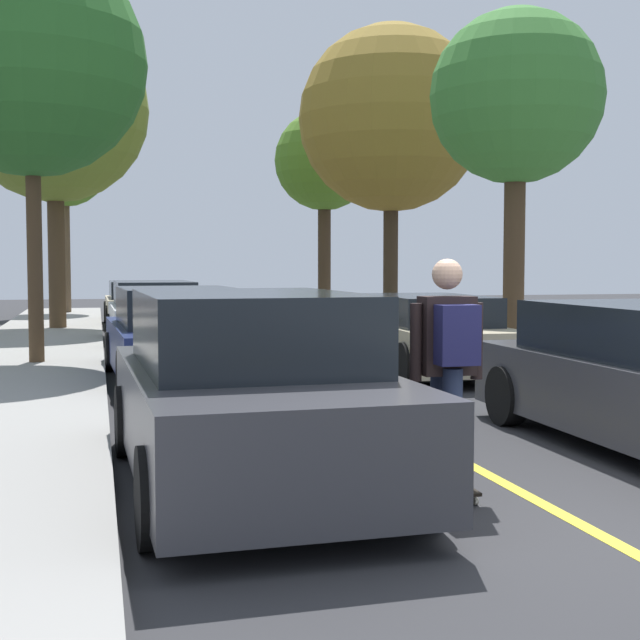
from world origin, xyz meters
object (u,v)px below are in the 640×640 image
parked_car_left_farthest (139,303)px  parked_car_left_nearest (250,393)px  parked_car_left_far (154,314)px  street_tree_left_near (54,109)px  skateboarder (448,356)px  street_tree_left_nearest (31,62)px  parked_car_right_near (430,335)px  parked_car_left_near (178,336)px  street_tree_right_near (391,119)px  street_tree_right_far (324,162)px  street_tree_right_nearest (516,99)px  street_tree_left_far (65,164)px  skateboard (445,482)px

parked_car_left_farthest → parked_car_left_nearest: bearing=-90.0°
parked_car_left_nearest → parked_car_left_far: size_ratio=0.99×
street_tree_left_near → parked_car_left_far: bearing=-64.1°
parked_car_left_nearest → skateboarder: 1.57m
street_tree_left_nearest → parked_car_right_near: bearing=-19.0°
parked_car_left_farthest → skateboarder: skateboarder is taller
parked_car_left_near → parked_car_left_farthest: size_ratio=1.08×
street_tree_left_nearest → skateboarder: (3.51, -8.93, -3.93)m
parked_car_right_near → street_tree_right_near: size_ratio=0.55×
parked_car_left_nearest → street_tree_left_near: street_tree_left_near is taller
street_tree_left_nearest → parked_car_left_farthest: bearing=78.4°
street_tree_right_far → street_tree_left_nearest: bearing=-122.6°
parked_car_left_near → street_tree_left_near: size_ratio=0.59×
parked_car_left_near → street_tree_right_nearest: street_tree_right_nearest is taller
parked_car_left_near → parked_car_left_farthest: 12.33m
parked_car_left_far → parked_car_right_near: size_ratio=1.02×
street_tree_right_near → parked_car_left_near: bearing=-126.8°
street_tree_left_far → skateboard: bearing=-81.8°
street_tree_left_near → street_tree_right_far: 9.46m
street_tree_right_nearest → skateboarder: (-4.66, -8.23, -3.58)m
street_tree_left_far → street_tree_right_far: street_tree_right_far is taller
parked_car_right_near → street_tree_left_nearest: size_ratio=0.62×
parked_car_right_near → street_tree_right_far: street_tree_right_far is taller
street_tree_left_near → parked_car_left_near: bearing=-78.0°
parked_car_left_near → street_tree_left_nearest: size_ratio=0.69×
street_tree_left_far → skateboarder: size_ratio=3.78×
street_tree_right_nearest → street_tree_right_near: street_tree_right_near is taller
parked_car_left_nearest → skateboarder: size_ratio=2.49×
street_tree_right_near → street_tree_left_nearest: bearing=-143.3°
parked_car_left_farthest → skateboard: size_ratio=5.07×
parked_car_right_near → parked_car_left_far: bearing=124.4°
parked_car_left_nearest → street_tree_left_nearest: street_tree_left_nearest is taller
street_tree_left_nearest → street_tree_left_far: street_tree_left_nearest is taller
parked_car_left_near → skateboard: (1.39, -6.90, -0.59)m
parked_car_left_far → parked_car_left_farthest: size_ratio=0.99×
street_tree_left_nearest → street_tree_left_near: (0.00, 8.03, 0.61)m
parked_car_right_near → skateboard: (-2.54, -6.82, -0.54)m
street_tree_left_near → street_tree_left_far: (0.00, 7.33, -0.57)m
parked_car_left_farthest → street_tree_right_nearest: (6.05, -11.03, 3.99)m
parked_car_left_near → parked_car_left_nearest: bearing=-90.0°
street_tree_left_nearest → parked_car_left_near: bearing=-43.2°
parked_car_left_near → street_tree_right_nearest: size_ratio=0.76×
street_tree_right_nearest → street_tree_right_near: 6.82m
skateboard → parked_car_left_near: bearing=101.4°
parked_car_left_nearest → parked_car_right_near: size_ratio=1.01×
street_tree_left_nearest → skateboard: bearing=-68.4°
skateboard → parked_car_left_farthest: bearing=94.1°
street_tree_right_far → parked_car_left_farthest: bearing=-158.2°
street_tree_right_near → street_tree_right_nearest: bearing=-90.0°
parked_car_left_farthest → street_tree_left_nearest: street_tree_left_nearest is taller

